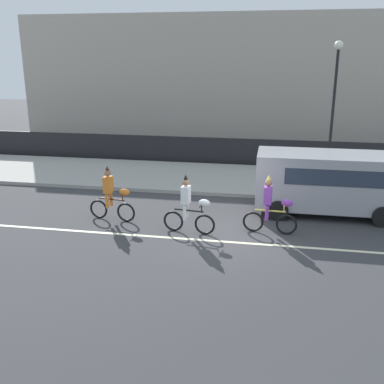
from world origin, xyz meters
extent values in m
plane|color=#38383A|center=(0.00, 0.00, 0.00)|extent=(80.00, 80.00, 0.00)
cube|color=beige|center=(0.00, -0.50, 0.00)|extent=(36.00, 0.14, 0.01)
cube|color=#9E9B93|center=(0.00, 6.50, 0.07)|extent=(60.00, 5.00, 0.15)
cube|color=black|center=(0.00, 9.40, 0.70)|extent=(40.00, 0.08, 1.40)
cube|color=#B2A899|center=(-0.75, 18.00, 3.90)|extent=(28.00, 8.00, 7.80)
torus|color=black|center=(-3.66, 0.61, 0.33)|extent=(0.67, 0.17, 0.67)
torus|color=black|center=(-4.70, 0.76, 0.33)|extent=(0.67, 0.17, 0.67)
cylinder|color=#4C2614|center=(-4.18, 0.68, 0.75)|extent=(0.96, 0.19, 0.05)
cylinder|color=#4C2614|center=(-4.33, 0.71, 0.84)|extent=(0.04, 0.04, 0.18)
cylinder|color=#4C2614|center=(-3.76, 0.62, 0.86)|extent=(0.04, 0.04, 0.23)
cylinder|color=#4C2614|center=(-3.76, 0.62, 0.98)|extent=(0.10, 0.50, 0.03)
ellipsoid|color=orange|center=(-3.68, 0.61, 1.05)|extent=(0.39, 0.25, 0.24)
cube|color=orange|center=(-4.28, 0.70, 1.26)|extent=(0.28, 0.35, 0.56)
sphere|color=#9E7051|center=(-4.28, 0.70, 1.66)|extent=(0.22, 0.22, 0.22)
cone|color=#4C2614|center=(-4.28, 0.70, 1.84)|extent=(0.14, 0.14, 0.16)
cylinder|color=orange|center=(-4.30, 0.56, 0.71)|extent=(0.11, 0.11, 0.48)
cylinder|color=orange|center=(-4.26, 0.84, 0.71)|extent=(0.11, 0.11, 0.48)
torus|color=black|center=(-0.85, -0.04, 0.33)|extent=(0.67, 0.15, 0.67)
torus|color=black|center=(-1.89, 0.09, 0.33)|extent=(0.67, 0.15, 0.67)
cylinder|color=black|center=(-1.37, 0.03, 0.75)|extent=(0.96, 0.17, 0.05)
cylinder|color=black|center=(-1.52, 0.05, 0.84)|extent=(0.04, 0.04, 0.18)
cylinder|color=black|center=(-0.96, -0.02, 0.86)|extent=(0.04, 0.04, 0.23)
cylinder|color=black|center=(-0.96, -0.02, 0.98)|extent=(0.09, 0.50, 0.03)
ellipsoid|color=white|center=(-0.87, -0.03, 1.05)|extent=(0.38, 0.24, 0.24)
cube|color=white|center=(-1.47, 0.04, 1.26)|extent=(0.28, 0.35, 0.56)
sphere|color=#9E7051|center=(-1.47, 0.04, 1.66)|extent=(0.22, 0.22, 0.22)
cone|color=black|center=(-1.47, 0.04, 1.84)|extent=(0.14, 0.14, 0.16)
cylinder|color=white|center=(-1.49, -0.10, 0.71)|extent=(0.11, 0.11, 0.48)
cylinder|color=white|center=(-1.46, 0.18, 0.71)|extent=(0.11, 0.11, 0.48)
torus|color=black|center=(1.68, 0.43, 0.33)|extent=(0.67, 0.11, 0.67)
torus|color=black|center=(0.63, 0.49, 0.33)|extent=(0.67, 0.11, 0.67)
cylinder|color=#E5D84C|center=(1.16, 0.46, 0.75)|extent=(0.97, 0.10, 0.05)
cylinder|color=#E5D84C|center=(1.01, 0.47, 0.84)|extent=(0.04, 0.04, 0.18)
cylinder|color=#E5D84C|center=(1.58, 0.44, 0.86)|extent=(0.04, 0.04, 0.23)
cylinder|color=#E5D84C|center=(1.58, 0.44, 0.98)|extent=(0.06, 0.50, 0.03)
ellipsoid|color=purple|center=(1.66, 0.43, 1.05)|extent=(0.37, 0.22, 0.24)
cube|color=purple|center=(1.06, 0.47, 1.26)|extent=(0.26, 0.33, 0.56)
sphere|color=#9E7051|center=(1.06, 0.47, 1.66)|extent=(0.22, 0.22, 0.22)
cone|color=#E5D84C|center=(1.06, 0.47, 1.84)|extent=(0.14, 0.14, 0.16)
cylinder|color=purple|center=(1.05, 0.33, 0.71)|extent=(0.11, 0.11, 0.48)
cylinder|color=purple|center=(1.06, 0.61, 0.71)|extent=(0.11, 0.11, 0.48)
cube|color=#99999E|center=(3.11, 2.70, 1.23)|extent=(5.00, 2.00, 1.90)
cube|color=#283342|center=(3.51, 2.70, 1.58)|extent=(3.90, 2.02, 0.56)
cylinder|color=black|center=(4.81, 1.70, 0.35)|extent=(0.70, 0.22, 0.70)
cylinder|color=black|center=(4.81, 3.70, 0.35)|extent=(0.70, 0.22, 0.70)
cylinder|color=black|center=(1.41, 1.70, 0.35)|extent=(0.70, 0.22, 0.70)
cylinder|color=black|center=(1.41, 3.70, 0.35)|extent=(0.70, 0.22, 0.70)
cylinder|color=black|center=(3.56, 7.03, 2.90)|extent=(0.12, 0.12, 5.50)
sphere|color=#EAEACC|center=(3.56, 7.03, 5.83)|extent=(0.36, 0.36, 0.36)
camera|label=1|loc=(1.14, -13.09, 5.46)|focal=42.00mm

